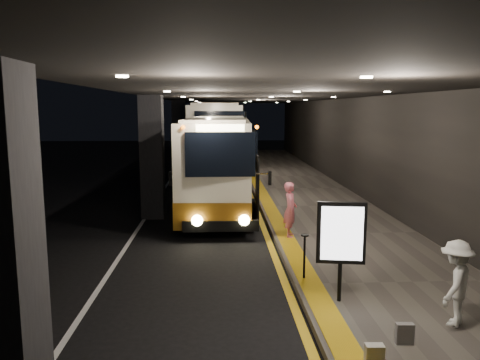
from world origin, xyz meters
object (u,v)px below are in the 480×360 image
object	(u,v)px
coach_main	(220,164)
coach_second	(219,141)
passenger_waiting_white	(456,283)
passenger_boarding	(290,210)
bag_plain	(374,356)
stanchion_post	(304,257)
bag_polka	(404,334)
coach_third	(220,133)
info_sign	(341,235)

from	to	relation	value
coach_main	coach_second	size ratio (longest dim) A/B	0.86
passenger_waiting_white	passenger_boarding	bearing A→B (deg)	-119.06
bag_plain	stanchion_post	xyz separation A→B (m)	(-0.37, 3.65, 0.33)
bag_polka	bag_plain	xyz separation A→B (m)	(-0.71, -0.64, -0.00)
coach_third	coach_second	bearing A→B (deg)	-90.94
passenger_boarding	stanchion_post	bearing A→B (deg)	-174.52
coach_second	passenger_waiting_white	world-z (taller)	coach_second
coach_third	passenger_boarding	distance (m)	28.05
passenger_boarding	bag_polka	xyz separation A→B (m)	(0.86, -6.48, -0.65)
passenger_boarding	coach_main	bearing A→B (deg)	29.87
passenger_waiting_white	bag_polka	distance (m)	1.44
coach_third	info_sign	bearing A→B (deg)	-86.54
bag_polka	info_sign	world-z (taller)	info_sign
coach_main	coach_third	distance (m)	22.54
info_sign	stanchion_post	size ratio (longest dim) A/B	2.00
coach_second	stanchion_post	distance (m)	18.74
bag_polka	stanchion_post	xyz separation A→B (m)	(-1.08, 3.01, 0.33)
bag_plain	info_sign	bearing A→B (deg)	87.61
passenger_waiting_white	bag_plain	world-z (taller)	passenger_waiting_white
info_sign	stanchion_post	distance (m)	1.60
coach_third	info_sign	xyz separation A→B (m)	(2.12, -32.72, -0.31)
bag_plain	passenger_waiting_white	bearing A→B (deg)	34.83
coach_main	coach_third	xyz separation A→B (m)	(0.19, 22.54, 0.14)
coach_third	stanchion_post	xyz separation A→B (m)	(1.65, -31.45, -1.17)
bag_polka	stanchion_post	bearing A→B (deg)	109.81
coach_third	passenger_waiting_white	world-z (taller)	coach_third
coach_main	info_sign	world-z (taller)	coach_main
coach_third	stanchion_post	size ratio (longest dim) A/B	12.03
coach_third	bag_plain	xyz separation A→B (m)	(2.02, -35.10, -1.50)
coach_second	bag_plain	world-z (taller)	coach_second
coach_third	coach_main	bearing A→B (deg)	-90.73
passenger_boarding	coach_third	bearing A→B (deg)	12.94
passenger_waiting_white	info_sign	world-z (taller)	info_sign
coach_third	bag_polka	distance (m)	34.60
coach_second	passenger_boarding	bearing A→B (deg)	-80.11
coach_main	stanchion_post	distance (m)	9.16
coach_second	bag_polka	size ratio (longest dim) A/B	37.55
bag_polka	coach_second	bearing A→B (deg)	97.62
passenger_boarding	bag_polka	size ratio (longest dim) A/B	4.71
coach_main	passenger_waiting_white	world-z (taller)	coach_main
coach_third	passenger_waiting_white	size ratio (longest dim) A/B	7.90
coach_second	bag_plain	xyz separation A→B (m)	(2.18, -22.26, -1.64)
passenger_boarding	info_sign	bearing A→B (deg)	-167.90
stanchion_post	coach_third	bearing A→B (deg)	93.01
passenger_waiting_white	bag_plain	size ratio (longest dim) A/B	4.45
coach_second	info_sign	world-z (taller)	coach_second
coach_second	passenger_boarding	world-z (taller)	coach_second
bag_polka	passenger_boarding	bearing A→B (deg)	97.59
coach_second	coach_third	size ratio (longest dim) A/B	1.08
coach_main	coach_third	size ratio (longest dim) A/B	0.94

